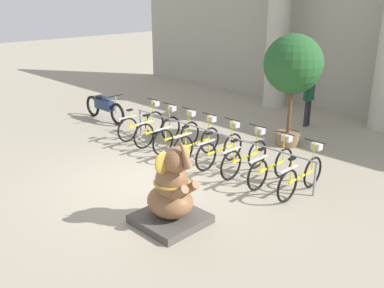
{
  "coord_description": "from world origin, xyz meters",
  "views": [
    {
      "loc": [
        6.84,
        -5.51,
        4.01
      ],
      "look_at": [
        0.87,
        0.45,
        1.0
      ],
      "focal_mm": 40.0,
      "sensor_mm": 36.0,
      "label": 1
    }
  ],
  "objects_px": {
    "bicycle_7": "(302,175)",
    "elephant_statue": "(172,194)",
    "bicycle_2": "(178,135)",
    "potted_tree": "(293,67)",
    "bicycle_6": "(272,165)",
    "person_pedestrian": "(309,94)",
    "bicycle_5": "(245,157)",
    "bicycle_0": "(142,124)",
    "bicycle_4": "(221,149)",
    "bicycle_1": "(159,129)",
    "motorcycle": "(105,107)",
    "bicycle_3": "(198,142)"
  },
  "relations": [
    {
      "from": "bicycle_1",
      "to": "bicycle_5",
      "type": "distance_m",
      "value": 2.99
    },
    {
      "from": "bicycle_4",
      "to": "bicycle_3",
      "type": "bearing_deg",
      "value": -177.33
    },
    {
      "from": "bicycle_7",
      "to": "elephant_statue",
      "type": "relative_size",
      "value": 0.94
    },
    {
      "from": "bicycle_5",
      "to": "bicycle_7",
      "type": "bearing_deg",
      "value": -1.06
    },
    {
      "from": "bicycle_7",
      "to": "motorcycle",
      "type": "height_order",
      "value": "bicycle_7"
    },
    {
      "from": "bicycle_2",
      "to": "motorcycle",
      "type": "height_order",
      "value": "bicycle_2"
    },
    {
      "from": "bicycle_1",
      "to": "bicycle_4",
      "type": "relative_size",
      "value": 1.0
    },
    {
      "from": "bicycle_7",
      "to": "person_pedestrian",
      "type": "bearing_deg",
      "value": 119.44
    },
    {
      "from": "bicycle_3",
      "to": "bicycle_7",
      "type": "xyz_separation_m",
      "value": [
        2.99,
        0.03,
        0.0
      ]
    },
    {
      "from": "bicycle_1",
      "to": "person_pedestrian",
      "type": "relative_size",
      "value": 0.98
    },
    {
      "from": "bicycle_6",
      "to": "bicycle_7",
      "type": "distance_m",
      "value": 0.75
    },
    {
      "from": "bicycle_7",
      "to": "potted_tree",
      "type": "bearing_deg",
      "value": 128.13
    },
    {
      "from": "bicycle_2",
      "to": "potted_tree",
      "type": "relative_size",
      "value": 0.56
    },
    {
      "from": "bicycle_5",
      "to": "bicycle_6",
      "type": "xyz_separation_m",
      "value": [
        0.75,
        -0.01,
        0.0
      ]
    },
    {
      "from": "bicycle_0",
      "to": "person_pedestrian",
      "type": "xyz_separation_m",
      "value": [
        2.77,
        4.39,
        0.61
      ]
    },
    {
      "from": "bicycle_1",
      "to": "bicycle_5",
      "type": "height_order",
      "value": "same"
    },
    {
      "from": "bicycle_0",
      "to": "elephant_statue",
      "type": "height_order",
      "value": "elephant_statue"
    },
    {
      "from": "bicycle_2",
      "to": "bicycle_6",
      "type": "bearing_deg",
      "value": 0.79
    },
    {
      "from": "bicycle_1",
      "to": "person_pedestrian",
      "type": "xyz_separation_m",
      "value": [
        2.02,
        4.41,
        0.61
      ]
    },
    {
      "from": "bicycle_4",
      "to": "bicycle_2",
      "type": "bearing_deg",
      "value": -178.84
    },
    {
      "from": "bicycle_2",
      "to": "potted_tree",
      "type": "xyz_separation_m",
      "value": [
        1.82,
        2.47,
        1.73
      ]
    },
    {
      "from": "bicycle_0",
      "to": "bicycle_6",
      "type": "height_order",
      "value": "same"
    },
    {
      "from": "bicycle_5",
      "to": "elephant_statue",
      "type": "height_order",
      "value": "elephant_statue"
    },
    {
      "from": "bicycle_7",
      "to": "elephant_statue",
      "type": "xyz_separation_m",
      "value": [
        -0.99,
        -2.74,
        0.18
      ]
    },
    {
      "from": "bicycle_5",
      "to": "elephant_statue",
      "type": "relative_size",
      "value": 0.94
    },
    {
      "from": "elephant_statue",
      "to": "motorcycle",
      "type": "relative_size",
      "value": 0.84
    },
    {
      "from": "bicycle_2",
      "to": "bicycle_3",
      "type": "distance_m",
      "value": 0.75
    },
    {
      "from": "bicycle_6",
      "to": "bicycle_1",
      "type": "bearing_deg",
      "value": -179.05
    },
    {
      "from": "elephant_statue",
      "to": "bicycle_5",
      "type": "bearing_deg",
      "value": 100.32
    },
    {
      "from": "bicycle_4",
      "to": "bicycle_5",
      "type": "height_order",
      "value": "same"
    },
    {
      "from": "bicycle_5",
      "to": "person_pedestrian",
      "type": "relative_size",
      "value": 0.98
    },
    {
      "from": "bicycle_6",
      "to": "elephant_statue",
      "type": "distance_m",
      "value": 2.77
    },
    {
      "from": "person_pedestrian",
      "to": "bicycle_0",
      "type": "bearing_deg",
      "value": -122.23
    },
    {
      "from": "bicycle_7",
      "to": "person_pedestrian",
      "type": "relative_size",
      "value": 0.98
    },
    {
      "from": "bicycle_0",
      "to": "bicycle_3",
      "type": "xyz_separation_m",
      "value": [
        2.24,
        -0.0,
        0.0
      ]
    },
    {
      "from": "bicycle_5",
      "to": "bicycle_6",
      "type": "height_order",
      "value": "same"
    },
    {
      "from": "bicycle_1",
      "to": "elephant_statue",
      "type": "relative_size",
      "value": 0.94
    },
    {
      "from": "elephant_statue",
      "to": "person_pedestrian",
      "type": "xyz_separation_m",
      "value": [
        -1.47,
        7.11,
        0.42
      ]
    },
    {
      "from": "bicycle_2",
      "to": "person_pedestrian",
      "type": "relative_size",
      "value": 0.98
    },
    {
      "from": "bicycle_6",
      "to": "potted_tree",
      "type": "xyz_separation_m",
      "value": [
        -1.17,
        2.43,
        1.73
      ]
    },
    {
      "from": "motorcycle",
      "to": "potted_tree",
      "type": "bearing_deg",
      "value": 21.75
    },
    {
      "from": "bicycle_4",
      "to": "motorcycle",
      "type": "xyz_separation_m",
      "value": [
        -5.25,
        0.21,
        0.05
      ]
    },
    {
      "from": "bicycle_4",
      "to": "person_pedestrian",
      "type": "distance_m",
      "value": 4.41
    },
    {
      "from": "person_pedestrian",
      "to": "elephant_statue",
      "type": "bearing_deg",
      "value": -78.28
    },
    {
      "from": "bicycle_3",
      "to": "potted_tree",
      "type": "bearing_deg",
      "value": 66.5
    },
    {
      "from": "bicycle_7",
      "to": "person_pedestrian",
      "type": "distance_m",
      "value": 5.05
    },
    {
      "from": "potted_tree",
      "to": "elephant_statue",
      "type": "bearing_deg",
      "value": -79.87
    },
    {
      "from": "bicycle_2",
      "to": "person_pedestrian",
      "type": "height_order",
      "value": "person_pedestrian"
    },
    {
      "from": "bicycle_6",
      "to": "elephant_statue",
      "type": "xyz_separation_m",
      "value": [
        -0.24,
        -2.76,
        0.18
      ]
    },
    {
      "from": "bicycle_3",
      "to": "person_pedestrian",
      "type": "xyz_separation_m",
      "value": [
        0.53,
        4.4,
        0.61
      ]
    }
  ]
}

